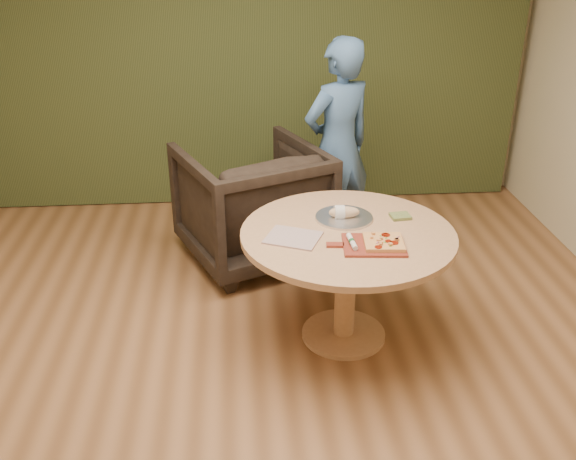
% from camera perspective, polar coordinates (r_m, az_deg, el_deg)
% --- Properties ---
extents(room_shell, '(5.04, 6.04, 2.84)m').
position_cam_1_polar(room_shell, '(3.00, -1.37, 5.93)').
color(room_shell, '#98653D').
rests_on(room_shell, ground).
extents(curtain, '(4.80, 0.14, 2.78)m').
position_cam_1_polar(curtain, '(5.81, -3.12, 15.74)').
color(curtain, '#2E3819').
rests_on(curtain, ground).
extents(pedestal_table, '(1.29, 1.29, 0.75)m').
position_cam_1_polar(pedestal_table, '(3.89, 5.27, -1.99)').
color(pedestal_table, tan).
rests_on(pedestal_table, ground).
extents(pizza_paddle, '(0.46, 0.31, 0.01)m').
position_cam_1_polar(pizza_paddle, '(3.67, 7.47, -1.34)').
color(pizza_paddle, maroon).
rests_on(pizza_paddle, pedestal_table).
extents(flatbread_pizza, '(0.24, 0.24, 0.04)m').
position_cam_1_polar(flatbread_pizza, '(3.67, 8.51, -1.06)').
color(flatbread_pizza, '#E4A559').
rests_on(flatbread_pizza, pizza_paddle).
extents(cutlery_roll, '(0.04, 0.20, 0.03)m').
position_cam_1_polar(cutlery_roll, '(3.65, 5.71, -1.03)').
color(cutlery_roll, silver).
rests_on(cutlery_roll, pizza_paddle).
extents(newspaper, '(0.37, 0.35, 0.01)m').
position_cam_1_polar(newspaper, '(3.73, 0.45, -0.68)').
color(newspaper, beige).
rests_on(newspaper, pedestal_table).
extents(serving_tray, '(0.36, 0.36, 0.02)m').
position_cam_1_polar(serving_tray, '(3.99, 5.00, 1.11)').
color(serving_tray, silver).
rests_on(serving_tray, pedestal_table).
extents(bread_roll, '(0.19, 0.09, 0.09)m').
position_cam_1_polar(bread_roll, '(3.97, 4.89, 1.58)').
color(bread_roll, tan).
rests_on(bread_roll, serving_tray).
extents(green_packet, '(0.13, 0.11, 0.02)m').
position_cam_1_polar(green_packet, '(4.05, 9.95, 1.21)').
color(green_packet, '#4F5E2A').
rests_on(green_packet, pedestal_table).
extents(armchair, '(1.27, 1.23, 1.01)m').
position_cam_1_polar(armchair, '(4.91, -3.23, 2.85)').
color(armchair, black).
rests_on(armchair, ground).
extents(person_standing, '(0.73, 0.65, 1.68)m').
position_cam_1_polar(person_standing, '(5.00, 4.44, 7.34)').
color(person_standing, '#3D628F').
rests_on(person_standing, ground).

